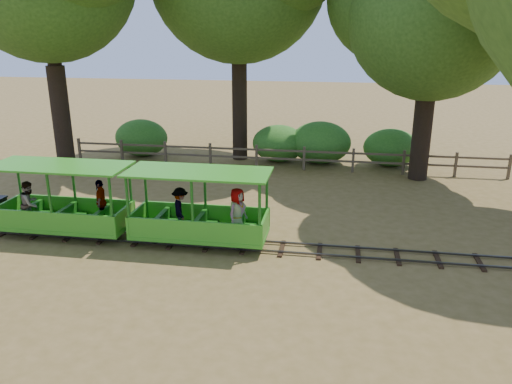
# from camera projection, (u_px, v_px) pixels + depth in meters

# --- Properties ---
(ground) EXTENTS (90.00, 90.00, 0.00)m
(ground) POSITION_uv_depth(u_px,v_px,m) (245.00, 247.00, 13.46)
(ground) COLOR olive
(ground) RESTS_ON ground
(track) EXTENTS (22.00, 1.00, 0.10)m
(track) POSITION_uv_depth(u_px,v_px,m) (245.00, 245.00, 13.44)
(track) COLOR #3F3D3A
(track) RESTS_ON ground
(carriage_front) EXTENTS (3.80, 1.55, 1.97)m
(carriage_front) POSITION_uv_depth(u_px,v_px,m) (64.00, 208.00, 13.96)
(carriage_front) COLOR green
(carriage_front) RESTS_ON track
(carriage_rear) EXTENTS (3.80, 1.55, 1.97)m
(carriage_rear) POSITION_uv_depth(u_px,v_px,m) (202.00, 216.00, 13.36)
(carriage_rear) COLOR green
(carriage_rear) RESTS_ON track
(oak_ne) EXTENTS (7.73, 6.81, 9.23)m
(oak_ne) POSITION_uv_depth(u_px,v_px,m) (434.00, 4.00, 17.72)
(oak_ne) COLOR #2D2116
(oak_ne) RESTS_ON ground
(fence) EXTENTS (18.10, 0.10, 1.00)m
(fence) POSITION_uv_depth(u_px,v_px,m) (280.00, 156.00, 20.78)
(fence) COLOR brown
(fence) RESTS_ON ground
(shrub_west) EXTENTS (2.44, 1.88, 1.69)m
(shrub_west) POSITION_uv_depth(u_px,v_px,m) (141.00, 138.00, 22.94)
(shrub_west) COLOR #2D6B1E
(shrub_west) RESTS_ON ground
(shrub_mid_w) EXTENTS (2.64, 2.03, 1.83)m
(shrub_mid_w) POSITION_uv_depth(u_px,v_px,m) (320.00, 143.00, 21.65)
(shrub_mid_w) COLOR #2D6B1E
(shrub_mid_w) RESTS_ON ground
(shrub_mid_e) EXTENTS (2.34, 1.80, 1.62)m
(shrub_mid_e) POSITION_uv_depth(u_px,v_px,m) (279.00, 143.00, 21.96)
(shrub_mid_e) COLOR #2D6B1E
(shrub_mid_e) RESTS_ON ground
(shrub_east) EXTENTS (2.31, 1.78, 1.60)m
(shrub_east) POSITION_uv_depth(u_px,v_px,m) (391.00, 148.00, 21.22)
(shrub_east) COLOR #2D6B1E
(shrub_east) RESTS_ON ground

